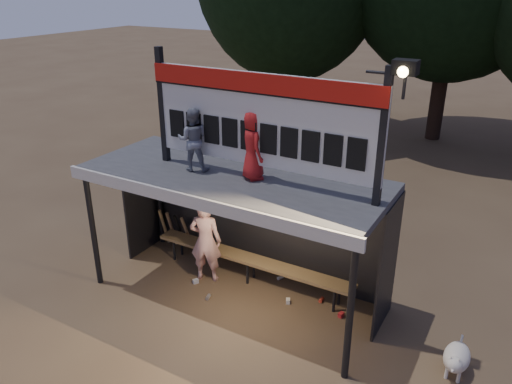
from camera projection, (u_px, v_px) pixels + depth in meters
ground at (235, 295)px, 8.91m from camera, size 80.00×80.00×0.00m
player at (206, 241)px, 9.09m from camera, size 0.68×0.55×1.61m
child_a at (193, 140)px, 7.97m from camera, size 0.62×0.57×1.03m
child_b at (253, 145)px, 7.62m from camera, size 0.61×0.61×1.08m
dugout_shelter at (241, 196)px, 8.37m from camera, size 5.10×2.08×2.32m
scoreboard_assembly at (263, 118)px, 7.33m from camera, size 4.10×0.27×1.99m
bench at (251, 260)px, 9.18m from camera, size 4.00×0.35×0.48m
dog at (456, 358)px, 7.03m from camera, size 0.36×0.81×0.49m
bats at (176, 230)px, 10.29m from camera, size 0.68×0.35×0.84m
litter at (271, 295)px, 8.85m from camera, size 2.80×1.32×0.08m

